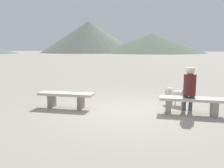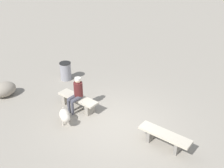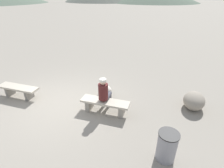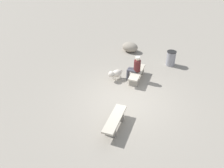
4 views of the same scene
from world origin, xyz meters
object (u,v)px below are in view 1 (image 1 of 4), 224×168
(bench_right, at_px, (191,103))
(seated_person, at_px, (189,87))
(dog, at_px, (176,95))
(bench_left, at_px, (66,97))

(bench_right, distance_m, seated_person, 0.45)
(bench_right, height_order, seated_person, seated_person)
(bench_right, xyz_separation_m, dog, (-0.37, 1.01, 0.02))
(dog, bearing_deg, bench_left, 52.91)
(bench_right, height_order, dog, dog)
(bench_left, distance_m, bench_right, 3.61)
(bench_left, bearing_deg, dog, 18.81)
(seated_person, bearing_deg, bench_right, -59.05)
(seated_person, height_order, dog, seated_person)
(dog, bearing_deg, seated_person, 142.53)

